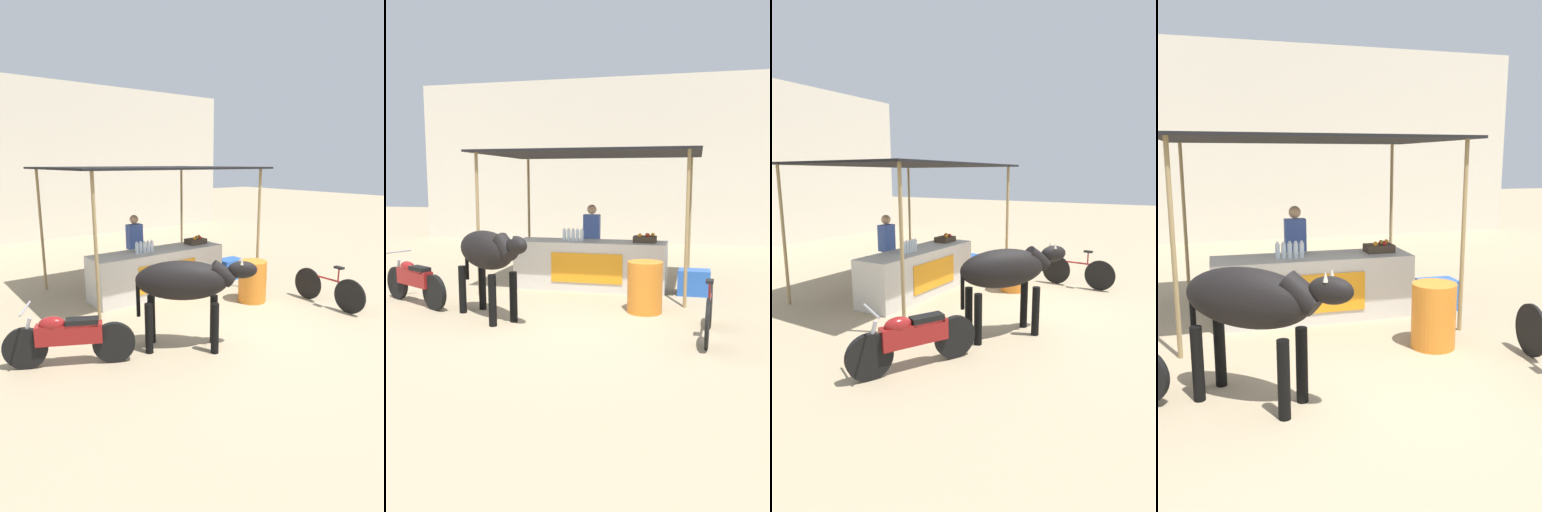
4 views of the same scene
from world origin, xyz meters
The scene contains 10 objects.
ground_plane centered at (0.00, 0.00, 0.00)m, with size 60.00×60.00×0.00m, color tan.
building_wall_far centered at (0.00, 10.12, 2.82)m, with size 16.00×0.50×5.64m, color beige.
stall_counter centered at (0.00, 2.20, 0.48)m, with size 3.00×0.82×0.96m.
stall_awning centered at (0.00, 2.50, 2.59)m, with size 4.20×3.20×2.70m.
water_bottle_row centered at (-0.35, 2.15, 1.07)m, with size 0.43×0.07×0.25m.
fruit_crate centered at (1.08, 2.25, 1.03)m, with size 0.44×0.32×0.18m.
vendor_behind_counter centered at (-0.14, 2.95, 0.85)m, with size 0.34×0.22×1.65m.
cooler_box centered at (2.03, 2.10, 0.24)m, with size 0.60×0.44×0.48m, color blue.
water_barrel centered at (1.25, 0.58, 0.42)m, with size 0.57×0.57×0.85m, color orange.
cow centered at (-1.09, -0.33, 1.03)m, with size 1.67×1.40×1.44m.
Camera 4 is at (-1.42, -5.06, 2.41)m, focal length 35.00 mm.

